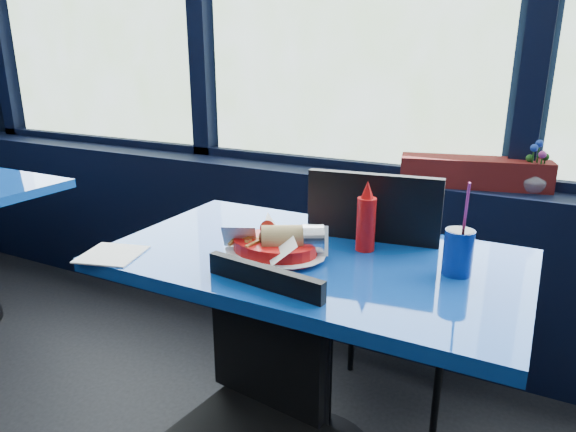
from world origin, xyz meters
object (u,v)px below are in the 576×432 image
Objects in this scene: ketchup_bottle at (366,220)px; chair_near_back at (385,283)px; near_table at (312,310)px; soda_cup at (458,251)px; flower_vase at (535,177)px; chair_near_front at (250,407)px; food_basket at (277,245)px; planter_box at (474,172)px.

chair_near_back is at bearing 88.03° from ketchup_bottle.
chair_near_back reaches higher than near_table.
soda_cup is at bearing 127.05° from chair_near_back.
flower_vase is 0.95× the size of ketchup_bottle.
near_table is at bearing 96.68° from chair_near_front.
flower_vase is (0.54, 0.86, 0.29)m from near_table.
food_basket is 0.27m from ketchup_bottle.
chair_near_front is at bearing 71.08° from chair_near_back.
chair_near_back is 0.75m from flower_vase.
planter_box is at bearing 62.10° from food_basket.
chair_near_front is 1.40m from flower_vase.
chair_near_front is at bearing -105.00° from ketchup_bottle.
soda_cup is (0.08, -0.81, -0.04)m from planter_box.
soda_cup reaches higher than near_table.
chair_near_back reaches higher than chair_near_front.
food_basket is at bearing 112.69° from chair_near_front.
ketchup_bottle reaches higher than planter_box.
near_table is at bearing -139.79° from ketchup_bottle.
flower_vase reaches higher than chair_near_front.
chair_near_front is 1.40× the size of planter_box.
chair_near_back is 0.65m from planter_box.
planter_box is at bearing -116.68° from chair_near_back.
ketchup_bottle is (-0.19, -0.76, -0.01)m from planter_box.
chair_near_front is 3.97× the size of flower_vase.
flower_vase is (0.41, 0.55, 0.31)m from chair_near_back.
chair_near_back is at bearing -121.77° from planter_box.
chair_near_back is at bearing 134.95° from soda_cup.
food_basket is at bearing -123.81° from flower_vase.
soda_cup is at bearing -97.08° from planter_box.
near_table is at bearing 33.27° from food_basket.
chair_near_front is 0.67m from soda_cup.
food_basket is at bearing 52.74° from chair_near_back.
chair_near_back reaches higher than planter_box.
flower_vase is 0.78× the size of soda_cup.
food_basket is (-0.62, -0.93, -0.08)m from flower_vase.
ketchup_bottle is at bearing 80.13° from chair_near_back.
planter_box is 2.84× the size of flower_vase.
planter_box is (0.18, 0.54, 0.30)m from chair_near_back.
near_table is 2.08× the size of planter_box.
chair_near_back is 0.46m from soda_cup.
chair_near_back is 4.52× the size of ketchup_bottle.
planter_box reaches higher than near_table.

